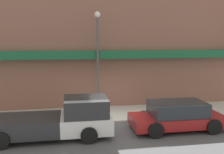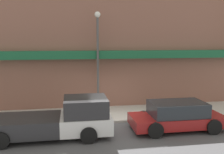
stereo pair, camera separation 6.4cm
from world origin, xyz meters
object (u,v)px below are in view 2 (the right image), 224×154
Objects in this scene: pickup_truck at (57,120)px; street_lamp at (98,50)px; parked_car at (177,116)px; fire_hydrant at (163,109)px.

street_lamp reaches higher than pickup_truck.
parked_car is at bearing -46.98° from street_lamp.
parked_car is at bearing -92.24° from fire_hydrant.
street_lamp reaches higher than fire_hydrant.
pickup_truck is 1.25× the size of parked_car.
street_lamp is at bearing 58.86° from pickup_truck.
pickup_truck is at bearing 178.24° from parked_car.
fire_hydrant is (5.89, 2.08, -0.33)m from pickup_truck.
fire_hydrant is 5.20m from street_lamp.
pickup_truck is 5.35m from street_lamp.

